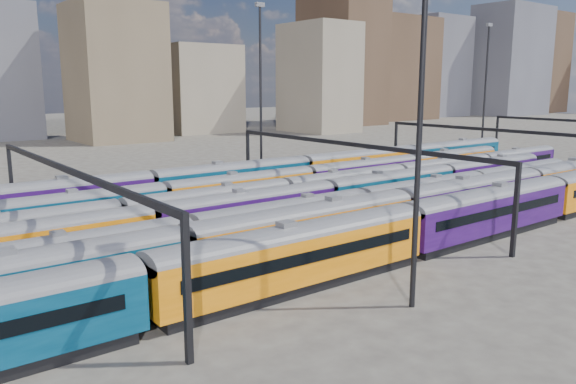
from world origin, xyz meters
TOP-DOWN VIEW (x-y plane):
  - ground at (0.00, 0.00)m, footprint 500.00×500.00m
  - rake_0 at (2.48, -15.00)m, footprint 136.31×3.32m
  - rake_1 at (-3.99, -10.00)m, footprint 111.39×3.26m
  - rake_2 at (-2.42, -5.00)m, footprint 95.46×2.80m
  - rake_3 at (-13.04, 0.00)m, footprint 119.84×2.92m
  - rake_4 at (5.01, 5.00)m, footprint 113.19×2.76m
  - rake_5 at (-7.23, 10.00)m, footprint 117.66×2.87m
  - rake_6 at (4.71, 15.00)m, footprint 111.30×3.26m
  - gantry_1 at (-20.00, 0.00)m, footprint 0.35×40.35m
  - gantry_2 at (10.00, 0.00)m, footprint 0.35×40.35m
  - gantry_3 at (40.00, 0.00)m, footprint 0.35×40.35m
  - mast_2 at (-5.00, -22.00)m, footprint 1.40×0.50m
  - mast_3 at (15.00, 24.00)m, footprint 1.40×0.50m
  - mast_5 at (65.00, 20.00)m, footprint 1.40×0.50m
  - skyline at (104.75, 105.73)m, footprint 399.22×60.48m

SIDE VIEW (x-z plane):
  - ground at x=0.00m, z-range 0.00..0.00m
  - rake_4 at x=5.01m, z-range 0.12..4.75m
  - rake_2 at x=-2.42m, z-range 0.12..4.82m
  - rake_5 at x=-7.23m, z-range 0.12..4.95m
  - rake_3 at x=-13.04m, z-range 0.12..5.04m
  - rake_6 at x=4.71m, z-range 0.14..5.64m
  - rake_1 at x=-3.99m, z-range 0.14..5.64m
  - rake_0 at x=2.48m, z-range 0.14..5.75m
  - gantry_1 at x=-20.00m, z-range 2.78..10.80m
  - gantry_2 at x=10.00m, z-range 2.78..10.80m
  - gantry_3 at x=40.00m, z-range 2.78..10.80m
  - mast_2 at x=-5.00m, z-range 1.17..26.77m
  - mast_3 at x=15.00m, z-range 1.17..26.77m
  - mast_5 at x=65.00m, z-range 1.17..26.77m
  - skyline at x=104.75m, z-range -4.18..45.85m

